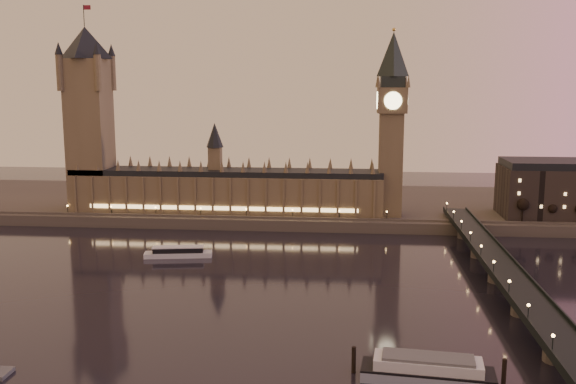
{
  "coord_description": "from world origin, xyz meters",
  "views": [
    {
      "loc": [
        31.02,
        -240.27,
        80.34
      ],
      "look_at": [
        4.47,
        35.0,
        33.29
      ],
      "focal_mm": 40.0,
      "sensor_mm": 36.0,
      "label": 1
    }
  ],
  "objects": [
    {
      "name": "ground",
      "position": [
        0.0,
        0.0,
        0.0
      ],
      "size": [
        700.0,
        700.0,
        0.0
      ],
      "primitive_type": "plane",
      "color": "black",
      "rests_on": "ground"
    },
    {
      "name": "far_embankment",
      "position": [
        30.0,
        165.0,
        3.0
      ],
      "size": [
        560.0,
        130.0,
        6.0
      ],
      "primitive_type": "cube",
      "color": "#423D35",
      "rests_on": "ground"
    },
    {
      "name": "palace_of_westminster",
      "position": [
        -40.12,
        120.99,
        21.71
      ],
      "size": [
        180.0,
        26.62,
        52.0
      ],
      "color": "brown",
      "rests_on": "ground"
    },
    {
      "name": "victoria_tower",
      "position": [
        -120.0,
        121.0,
        65.79
      ],
      "size": [
        31.68,
        31.68,
        118.0
      ],
      "color": "brown",
      "rests_on": "ground"
    },
    {
      "name": "big_ben",
      "position": [
        53.99,
        120.99,
        63.95
      ],
      "size": [
        17.68,
        17.68,
        104.0
      ],
      "color": "brown",
      "rests_on": "ground"
    },
    {
      "name": "westminster_bridge",
      "position": [
        91.61,
        0.0,
        5.52
      ],
      "size": [
        13.2,
        260.0,
        15.3
      ],
      "color": "black",
      "rests_on": "ground"
    },
    {
      "name": "bare_tree_0",
      "position": [
        124.57,
        109.0,
        14.21
      ],
      "size": [
        5.42,
        5.42,
        11.03
      ],
      "color": "black",
      "rests_on": "ground"
    },
    {
      "name": "bare_tree_1",
      "position": [
        138.54,
        109.0,
        14.21
      ],
      "size": [
        5.42,
        5.42,
        11.03
      ],
      "color": "black",
      "rests_on": "ground"
    },
    {
      "name": "cruise_boat_a",
      "position": [
        -48.1,
        44.3,
        2.2
      ],
      "size": [
        31.96,
        11.86,
        5.0
      ],
      "rotation": [
        0.0,
        0.0,
        0.17
      ],
      "color": "silver",
      "rests_on": "ground"
    },
    {
      "name": "moored_barge",
      "position": [
        53.19,
        -73.24,
        3.21
      ],
      "size": [
        41.33,
        13.71,
        7.61
      ],
      "rotation": [
        0.0,
        0.0,
        -0.1
      ],
      "color": "#8E9DB5",
      "rests_on": "ground"
    }
  ]
}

